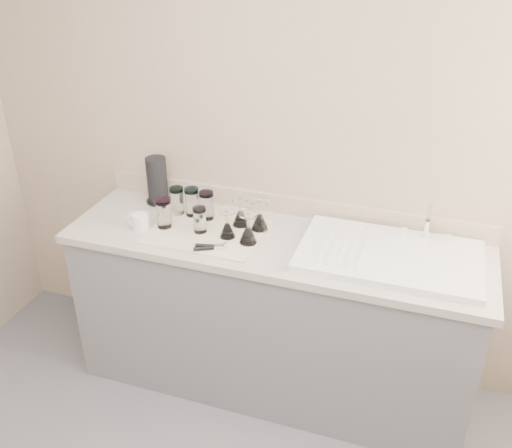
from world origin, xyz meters
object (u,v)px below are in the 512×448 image
(goblet_front_right, at_px, (248,233))
(paper_towel_roll, at_px, (157,181))
(goblet_back_left, at_px, (240,216))
(white_mug, at_px, (140,222))
(tumbler_cyan, at_px, (192,202))
(goblet_front_left, at_px, (227,228))
(tumbler_teal, at_px, (177,200))
(can_opener, at_px, (211,247))
(tumbler_lavender, at_px, (200,220))
(goblet_back_right, at_px, (260,220))
(tumbler_purple, at_px, (207,205))
(tumbler_magenta, at_px, (164,213))
(sink_unit, at_px, (390,255))

(goblet_front_right, distance_m, paper_towel_roll, 0.67)
(goblet_back_left, relative_size, white_mug, 1.30)
(tumbler_cyan, bearing_deg, goblet_front_left, -31.29)
(tumbler_teal, distance_m, tumbler_cyan, 0.08)
(goblet_back_left, xyz_separation_m, can_opener, (-0.05, -0.26, -0.04))
(tumbler_lavender, distance_m, goblet_back_right, 0.30)
(tumbler_teal, distance_m, goblet_back_left, 0.36)
(white_mug, height_order, paper_towel_roll, paper_towel_roll)
(tumbler_purple, distance_m, goblet_back_left, 0.19)
(goblet_back_left, xyz_separation_m, goblet_front_right, (0.09, -0.15, 0.00))
(tumbler_teal, bearing_deg, tumbler_magenta, -89.56)
(goblet_back_left, height_order, goblet_back_right, goblet_back_right)
(goblet_front_left, bearing_deg, tumbler_magenta, -178.74)
(tumbler_magenta, distance_m, goblet_back_left, 0.38)
(tumbler_cyan, height_order, paper_towel_roll, paper_towel_roll)
(tumbler_magenta, bearing_deg, white_mug, -154.86)
(tumbler_purple, xyz_separation_m, goblet_front_left, (0.17, -0.14, -0.03))
(sink_unit, relative_size, tumbler_magenta, 5.45)
(tumbler_lavender, bearing_deg, paper_towel_roll, 145.18)
(tumbler_teal, height_order, tumbler_lavender, tumbler_teal)
(tumbler_teal, xyz_separation_m, tumbler_purple, (0.17, -0.01, 0.00))
(tumbler_teal, height_order, tumbler_purple, tumbler_purple)
(goblet_front_left, distance_m, goblet_front_right, 0.11)
(tumbler_cyan, relative_size, goblet_front_right, 0.96)
(tumbler_teal, distance_m, white_mug, 0.24)
(can_opener, bearing_deg, tumbler_purple, 116.19)
(tumbler_lavender, bearing_deg, can_opener, -50.27)
(white_mug, bearing_deg, tumbler_purple, 36.16)
(tumbler_teal, xyz_separation_m, goblet_front_right, (0.45, -0.17, -0.02))
(goblet_back_right, xyz_separation_m, goblet_front_right, (-0.01, -0.14, 0.00))
(tumbler_purple, relative_size, can_opener, 0.97)
(goblet_back_right, bearing_deg, sink_unit, -5.67)
(goblet_back_right, bearing_deg, tumbler_cyan, 175.16)
(goblet_front_right, relative_size, white_mug, 1.36)
(goblet_front_right, relative_size, can_opener, 1.01)
(goblet_front_left, height_order, goblet_front_right, goblet_front_right)
(goblet_front_left, bearing_deg, tumbler_lavender, 179.00)
(tumbler_magenta, relative_size, white_mug, 1.32)
(sink_unit, xyz_separation_m, tumbler_lavender, (-0.92, -0.06, 0.06))
(goblet_front_right, relative_size, paper_towel_roll, 0.61)
(goblet_back_right, relative_size, paper_towel_roll, 0.59)
(tumbler_lavender, bearing_deg, goblet_front_left, -1.00)
(can_opener, bearing_deg, sink_unit, 13.32)
(white_mug, bearing_deg, tumbler_teal, 62.75)
(tumbler_magenta, height_order, goblet_front_left, tumbler_magenta)
(sink_unit, relative_size, tumbler_purple, 5.53)
(goblet_back_right, xyz_separation_m, white_mug, (-0.57, -0.18, -0.02))
(tumbler_lavender, height_order, goblet_back_right, goblet_back_right)
(tumbler_cyan, height_order, goblet_back_right, goblet_back_right)
(sink_unit, height_order, white_mug, sink_unit)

